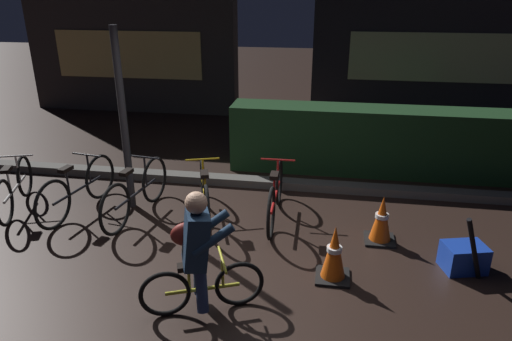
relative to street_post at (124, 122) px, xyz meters
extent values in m
plane|color=black|center=(1.68, -1.20, -1.23)|extent=(40.00, 40.00, 0.00)
cube|color=#56544F|center=(1.68, 1.00, -1.17)|extent=(12.00, 0.24, 0.12)
cube|color=#19381C|center=(3.48, 1.90, -0.69)|extent=(4.80, 0.70, 1.09)
cube|color=#383330|center=(-2.15, 5.30, 0.78)|extent=(5.15, 0.50, 4.03)
cube|color=#F2D172|center=(-2.15, 5.03, 0.17)|extent=(3.61, 0.04, 1.10)
cube|color=#262328|center=(5.07, 6.00, 1.36)|extent=(5.73, 0.50, 5.19)
cube|color=#BFCC8C|center=(5.07, 5.73, 0.17)|extent=(4.01, 0.04, 1.10)
cylinder|color=#2D2D33|center=(0.00, 0.00, 0.00)|extent=(0.10, 0.10, 2.47)
torus|color=black|center=(-1.69, 0.09, -0.92)|extent=(0.25, 0.60, 0.62)
torus|color=black|center=(-1.39, -0.78, -0.92)|extent=(0.25, 0.60, 0.62)
cylinder|color=silver|center=(-1.54, -0.35, -0.92)|extent=(0.34, 0.88, 0.04)
cylinder|color=silver|center=(-1.49, -0.50, -0.75)|extent=(0.03, 0.03, 0.34)
cube|color=black|center=(-1.49, -0.50, -0.58)|extent=(0.16, 0.22, 0.05)
cylinder|color=silver|center=(-1.62, -0.11, -0.73)|extent=(0.03, 0.03, 0.39)
cylinder|color=silver|center=(-1.62, -0.11, -0.54)|extent=(0.44, 0.18, 0.02)
torus|color=black|center=(-0.56, 0.21, -0.91)|extent=(0.14, 0.65, 0.66)
torus|color=black|center=(-0.71, -0.76, -0.91)|extent=(0.14, 0.65, 0.66)
cylinder|color=black|center=(-0.63, -0.28, -0.91)|extent=(0.18, 0.97, 0.04)
cylinder|color=black|center=(-0.66, -0.45, -0.72)|extent=(0.03, 0.03, 0.37)
cube|color=black|center=(-0.66, -0.45, -0.54)|extent=(0.13, 0.21, 0.05)
cylinder|color=black|center=(-0.59, -0.01, -0.70)|extent=(0.03, 0.03, 0.41)
cylinder|color=black|center=(-0.59, -0.01, -0.49)|extent=(0.46, 0.09, 0.02)
torus|color=black|center=(0.27, 0.22, -0.90)|extent=(0.13, 0.67, 0.67)
torus|color=black|center=(0.14, -0.77, -0.90)|extent=(0.13, 0.67, 0.67)
cylinder|color=black|center=(0.20, -0.27, -0.90)|extent=(0.17, 0.99, 0.04)
cylinder|color=black|center=(0.18, -0.45, -0.71)|extent=(0.03, 0.03, 0.37)
cube|color=black|center=(0.18, -0.45, -0.53)|extent=(0.13, 0.21, 0.05)
cylinder|color=black|center=(0.24, 0.00, -0.69)|extent=(0.03, 0.03, 0.42)
cylinder|color=black|center=(0.24, 0.00, -0.48)|extent=(0.46, 0.09, 0.02)
torus|color=black|center=(0.95, 0.34, -0.91)|extent=(0.25, 0.62, 0.64)
torus|color=black|center=(1.26, -0.56, -0.91)|extent=(0.25, 0.62, 0.64)
cylinder|color=gold|center=(1.10, -0.11, -0.91)|extent=(0.34, 0.91, 0.04)
cylinder|color=gold|center=(1.16, -0.27, -0.74)|extent=(0.03, 0.03, 0.36)
cube|color=black|center=(1.16, -0.27, -0.56)|extent=(0.16, 0.22, 0.05)
cylinder|color=gold|center=(1.02, 0.13, -0.71)|extent=(0.03, 0.03, 0.40)
cylinder|color=gold|center=(1.02, 0.13, -0.51)|extent=(0.44, 0.17, 0.02)
torus|color=black|center=(2.04, 0.44, -0.90)|extent=(0.06, 0.66, 0.66)
torus|color=black|center=(2.06, -0.55, -0.90)|extent=(0.06, 0.66, 0.66)
cylinder|color=#B21919|center=(2.05, -0.06, -0.90)|extent=(0.05, 0.99, 0.04)
cylinder|color=#B21919|center=(2.05, -0.23, -0.72)|extent=(0.03, 0.03, 0.37)
cube|color=black|center=(2.05, -0.23, -0.53)|extent=(0.10, 0.20, 0.05)
cylinder|color=#B21919|center=(2.04, 0.21, -0.70)|extent=(0.03, 0.03, 0.42)
cylinder|color=#B21919|center=(2.04, 0.21, -0.49)|extent=(0.46, 0.03, 0.02)
cube|color=black|center=(2.82, -1.30, -1.22)|extent=(0.36, 0.36, 0.03)
cone|color=#EA560F|center=(2.82, -1.30, -0.91)|extent=(0.26, 0.26, 0.59)
cylinder|color=white|center=(2.82, -1.30, -0.88)|extent=(0.16, 0.16, 0.05)
cube|color=black|center=(3.38, -0.42, -1.22)|extent=(0.36, 0.36, 0.03)
cone|color=#EA560F|center=(3.38, -0.42, -0.92)|extent=(0.26, 0.26, 0.57)
cylinder|color=white|center=(3.38, -0.42, -0.89)|extent=(0.16, 0.16, 0.05)
cube|color=#193DB7|center=(4.23, -0.90, -1.08)|extent=(0.51, 0.42, 0.30)
torus|color=black|center=(1.93, -1.90, -0.99)|extent=(0.46, 0.22, 0.48)
torus|color=black|center=(1.28, -2.17, -0.99)|extent=(0.46, 0.22, 0.48)
cylinder|color=gold|center=(1.61, -2.03, -0.99)|extent=(0.66, 0.30, 0.04)
cylinder|color=gold|center=(1.49, -2.08, -0.86)|extent=(0.03, 0.03, 0.26)
cube|color=black|center=(1.49, -2.08, -0.73)|extent=(0.22, 0.17, 0.05)
cylinder|color=gold|center=(1.79, -1.96, -0.84)|extent=(0.03, 0.03, 0.30)
cylinder|color=gold|center=(1.79, -1.96, -0.69)|extent=(0.20, 0.43, 0.02)
cylinder|color=navy|center=(1.55, -1.95, -0.93)|extent=(0.18, 0.23, 0.42)
cylinder|color=navy|center=(1.63, -2.13, -0.93)|extent=(0.18, 0.23, 0.42)
cube|color=#192D47|center=(1.57, -2.05, -0.45)|extent=(0.36, 0.40, 0.54)
sphere|color=tan|center=(1.59, -2.04, -0.09)|extent=(0.20, 0.20, 0.20)
cylinder|color=#192D47|center=(1.65, -1.87, -0.40)|extent=(0.40, 0.22, 0.29)
cylinder|color=#192D47|center=(1.75, -2.13, -0.40)|extent=(0.40, 0.22, 0.29)
ellipsoid|color=maroon|center=(1.44, -1.89, -0.50)|extent=(0.36, 0.27, 0.24)
cylinder|color=black|center=(4.23, -1.15, -0.83)|extent=(0.34, 0.27, 0.80)
camera|label=1|loc=(2.69, -5.51, 1.65)|focal=32.20mm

